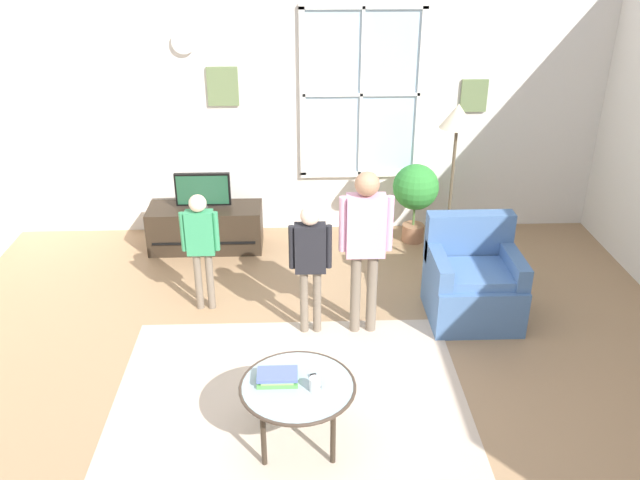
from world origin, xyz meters
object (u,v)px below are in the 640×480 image
Objects in this scene: armchair at (472,282)px; cup at (315,384)px; person_black_shirt at (310,256)px; potted_plant_by_window at (416,191)px; book_stack at (277,377)px; remote_near_books at (315,381)px; person_green_shirt at (201,239)px; coffee_table at (298,389)px; person_pink_shirt at (366,235)px; floor_lamp at (456,134)px; television at (203,190)px; tv_stand at (206,228)px.

armchair is 2.12m from cup.
person_black_shirt is 2.09m from potted_plant_by_window.
book_stack is 1.30m from person_black_shirt.
person_green_shirt is at bearing 119.06° from remote_near_books.
person_pink_shirt is (0.56, 1.30, 0.48)m from coffee_table.
potted_plant_by_window is at bearing 64.88° from book_stack.
armchair is 1.14× the size of coffee_table.
remote_near_books is (0.12, 0.02, 0.04)m from coffee_table.
person_pink_shirt is 0.84× the size of floor_lamp.
floor_lamp reaches higher than potted_plant_by_window.
television is at bearing 105.93° from book_stack.
remote_near_books is 1.31m from person_black_shirt.
remote_near_books is at bearing 11.90° from coffee_table.
book_stack is 0.30× the size of potted_plant_by_window.
television is 2.25m from person_pink_shirt.
tv_stand is at bearing 96.24° from person_green_shirt.
television is 0.49× the size of person_black_shirt.
tv_stand is 3.02m from book_stack.
person_black_shirt reaches higher than remote_near_books.
person_green_shirt is 1.26× the size of potted_plant_by_window.
television is 3.12m from remote_near_books.
floor_lamp is at bearing -14.47° from television.
person_pink_shirt reaches higher than potted_plant_by_window.
floor_lamp reaches higher than person_green_shirt.
cup is (1.07, -3.00, 0.26)m from tv_stand.
coffee_table is (-1.53, -1.52, 0.09)m from armchair.
television reaches higher than book_stack.
floor_lamp reaches higher than coffee_table.
book_stack is at bearing 158.91° from coffee_table.
person_green_shirt is (0.14, -1.23, 0.02)m from television.
potted_plant_by_window is at bearing 67.64° from person_pink_shirt.
armchair is 1.00× the size of potted_plant_by_window.
cup is at bearing -90.15° from person_black_shirt.
person_black_shirt is (0.00, 1.36, 0.22)m from cup.
book_stack reaches higher than tv_stand.
person_black_shirt reaches higher than armchair.
television reaches higher than tv_stand.
person_black_shirt is at bearing -23.62° from person_green_shirt.
armchair is 0.61× the size of person_pink_shirt.
potted_plant_by_window is at bearing 69.04° from remote_near_books.
floor_lamp is (2.42, -0.63, 1.19)m from tv_stand.
coffee_table is (0.96, -2.94, -0.24)m from television.
remote_near_books is 3.23m from potted_plant_by_window.
cup is at bearing -132.06° from armchair.
cup is (0.24, -0.11, 0.02)m from book_stack.
floor_lamp is (1.60, 2.27, 0.94)m from book_stack.
cup is at bearing -26.57° from coffee_table.
cup is 3.31m from potted_plant_by_window.
remote_near_books is at bearing -109.02° from person_pink_shirt.
person_pink_shirt is at bearing -16.58° from person_green_shirt.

